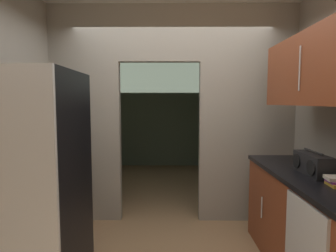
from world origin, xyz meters
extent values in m
cube|color=#9E998C|center=(-1.13, 1.27, 1.39)|extent=(0.89, 0.12, 2.79)
cube|color=#9E998C|center=(0.96, 1.27, 1.39)|extent=(1.22, 0.12, 2.79)
cube|color=#9E998C|center=(-0.17, 1.27, 2.43)|extent=(1.04, 0.12, 0.71)
cube|color=slate|center=(0.00, 4.45, 1.39)|extent=(3.15, 0.10, 2.79)
cube|color=slate|center=(-1.52, 2.86, 1.39)|extent=(0.10, 3.18, 2.79)
cube|color=slate|center=(1.52, 2.86, 1.39)|extent=(0.10, 3.18, 2.79)
cube|color=black|center=(-1.13, -0.24, 0.90)|extent=(0.78, 0.75, 1.80)
cube|color=brown|center=(1.23, 0.01, 0.45)|extent=(0.64, 1.77, 0.90)
cube|color=black|center=(1.23, 0.01, 0.92)|extent=(0.68, 1.77, 0.04)
cylinder|color=#B7BABC|center=(0.90, -0.38, 0.49)|extent=(0.01, 0.01, 0.22)
cylinder|color=#B7BABC|center=(0.90, 0.41, 0.49)|extent=(0.01, 0.01, 0.22)
cube|color=brown|center=(1.23, 0.01, 1.85)|extent=(0.34, 1.60, 0.62)
cylinder|color=#B7BABC|center=(1.05, 0.01, 1.85)|extent=(0.01, 0.01, 0.37)
cube|color=black|center=(1.20, 0.03, 1.03)|extent=(0.15, 0.43, 0.18)
cylinder|color=#262626|center=(1.20, 0.03, 1.14)|extent=(0.02, 0.30, 0.02)
cylinder|color=black|center=(1.12, -0.10, 1.03)|extent=(0.01, 0.13, 0.13)
cylinder|color=black|center=(1.12, 0.16, 1.03)|extent=(0.01, 0.13, 0.13)
cube|color=gold|center=(1.21, -0.31, 0.95)|extent=(0.12, 0.16, 0.02)
cube|color=#8C3893|center=(1.21, -0.31, 0.97)|extent=(0.11, 0.12, 0.02)
cube|color=beige|center=(1.21, -0.30, 0.99)|extent=(0.14, 0.15, 0.03)
camera|label=1|loc=(-0.03, -2.34, 1.57)|focal=29.58mm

